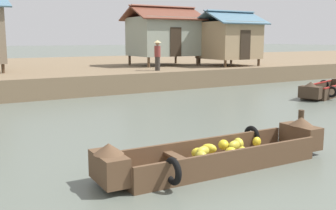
# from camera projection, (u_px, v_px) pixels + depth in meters

# --- Properties ---
(ground_plane) EXTENTS (300.00, 300.00, 0.00)m
(ground_plane) POSITION_uv_depth(u_px,v_px,m) (86.00, 131.00, 12.02)
(ground_plane) COLOR #596056
(banana_boat) EXTENTS (5.54, 1.77, 0.85)m
(banana_boat) POSITION_uv_depth(u_px,v_px,m) (218.00, 154.00, 8.58)
(banana_boat) COLOR brown
(banana_boat) RESTS_ON ground
(fishing_skiff_distant) EXTENTS (4.79, 2.50, 0.85)m
(fishing_skiff_distant) POSITION_uv_depth(u_px,v_px,m) (327.00, 90.00, 19.32)
(fishing_skiff_distant) COLOR #3D2D21
(fishing_skiff_distant) RESTS_ON ground
(stilt_house_mid_right) EXTENTS (4.72, 3.56, 3.83)m
(stilt_house_mid_right) POSITION_uv_depth(u_px,v_px,m) (163.00, 36.00, 26.13)
(stilt_house_mid_right) COLOR #4C3826
(stilt_house_mid_right) RESTS_ON riverbank_strip
(stilt_house_right) EXTENTS (3.83, 3.61, 3.51)m
(stilt_house_right) POSITION_uv_depth(u_px,v_px,m) (229.00, 39.00, 25.92)
(stilt_house_right) COLOR #4C3826
(stilt_house_right) RESTS_ON riverbank_strip
(vendor_person) EXTENTS (0.44, 0.44, 1.66)m
(vendor_person) POSITION_uv_depth(u_px,v_px,m) (157.00, 54.00, 21.87)
(vendor_person) COLOR #332D28
(vendor_person) RESTS_ON riverbank_strip
(mooring_post) EXTENTS (0.14, 0.14, 1.01)m
(mooring_post) POSITION_uv_depth(u_px,v_px,m) (300.00, 130.00, 9.88)
(mooring_post) COLOR #423323
(mooring_post) RESTS_ON ground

